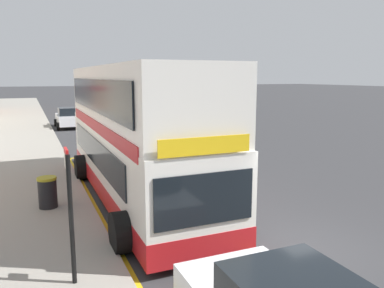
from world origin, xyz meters
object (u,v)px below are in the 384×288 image
object	(u,v)px
double_decker_bus	(134,138)
litter_bin	(48,192)
bus_stop_sign	(70,205)
parked_car_white_ahead	(69,118)

from	to	relation	value
double_decker_bus	litter_bin	world-z (taller)	double_decker_bus
double_decker_bus	bus_stop_sign	xyz separation A→B (m)	(-2.61, -5.10, -0.38)
bus_stop_sign	parked_car_white_ahead	bearing A→B (deg)	84.47
bus_stop_sign	parked_car_white_ahead	world-z (taller)	bus_stop_sign
double_decker_bus	bus_stop_sign	world-z (taller)	double_decker_bus
parked_car_white_ahead	litter_bin	bearing A→B (deg)	-96.67
double_decker_bus	parked_car_white_ahead	bearing A→B (deg)	90.60
parked_car_white_ahead	litter_bin	world-z (taller)	parked_car_white_ahead
double_decker_bus	bus_stop_sign	size ratio (longest dim) A/B	4.27
parked_car_white_ahead	litter_bin	xyz separation A→B (m)	(-2.63, -20.07, -0.18)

